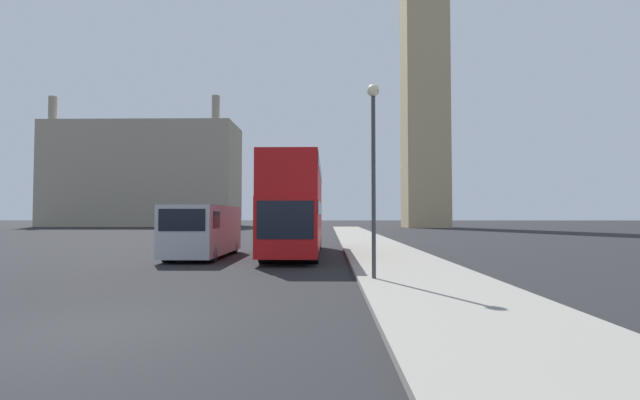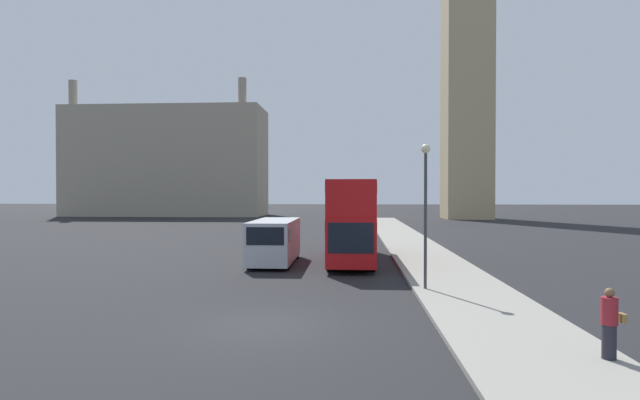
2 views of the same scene
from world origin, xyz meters
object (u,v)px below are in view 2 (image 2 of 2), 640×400
object	(u,v)px
red_double_decker_bus	(351,217)
pedestrian	(610,323)
street_lamp	(426,194)
white_van	(274,240)

from	to	relation	value
red_double_decker_bus	pedestrian	bearing A→B (deg)	-70.76
street_lamp	red_double_decker_bus	bearing A→B (deg)	108.59
white_van	red_double_decker_bus	bearing A→B (deg)	17.70
red_double_decker_bus	pedestrian	distance (m)	17.87
white_van	street_lamp	distance (m)	10.56
red_double_decker_bus	pedestrian	world-z (taller)	red_double_decker_bus
pedestrian	red_double_decker_bus	bearing A→B (deg)	109.24
white_van	pedestrian	xyz separation A→B (m)	(10.06, -15.46, -0.33)
white_van	pedestrian	bearing A→B (deg)	-56.95
pedestrian	street_lamp	bearing A→B (deg)	109.92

